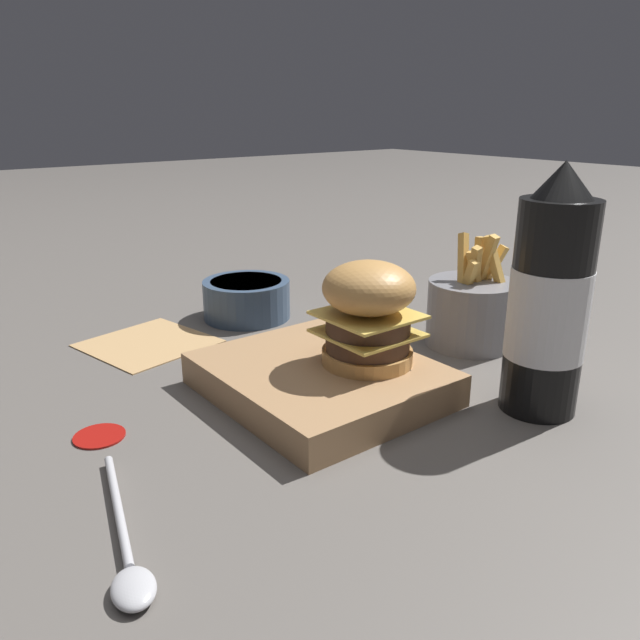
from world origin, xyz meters
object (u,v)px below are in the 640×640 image
Objects in this scene: side_bowl at (247,298)px; spoon at (128,557)px; burger at (371,313)px; fries_basket at (472,311)px; serving_board at (320,379)px; ketchup_bottle at (549,303)px.

spoon is (0.41, -0.34, -0.02)m from side_bowl.
burger is 0.75× the size of fries_basket.
burger is 0.34m from spoon.
serving_board is 0.09m from burger.
spoon is (0.13, -0.27, -0.01)m from serving_board.
spoon is at bearing -40.28° from side_bowl.
ketchup_bottle is 1.35× the size of spoon.
ketchup_bottle reaches higher than burger.
burger reaches higher than side_bowl.
spoon is at bearing -75.81° from fries_basket.
fries_basket is 1.16× the size of side_bowl.
serving_board is 1.88× the size of side_bowl.
ketchup_bottle is 1.97× the size of side_bowl.
serving_board is at bearing 130.71° from spoon.
fries_basket is at bearing 89.99° from serving_board.
fries_basket is (0.00, 0.25, 0.03)m from serving_board.
spoon is (-0.03, -0.43, -0.11)m from ketchup_bottle.
burger is 0.22m from fries_basket.
serving_board is 0.25m from fries_basket.
side_bowl reaches higher than serving_board.
fries_basket is at bearing 150.82° from ketchup_bottle.
serving_board is 0.29m from side_bowl.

